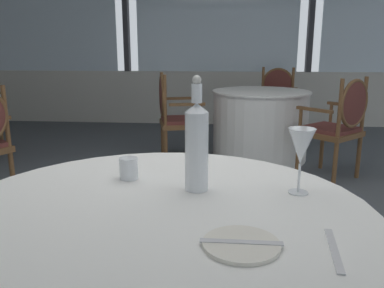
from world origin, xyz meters
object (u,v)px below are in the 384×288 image
dining_chair_0_1 (174,112)px  dining_chair_0_2 (340,121)px  wine_glass (301,147)px  water_tumbler (129,168)px  dining_chair_0_0 (276,98)px  side_plate (241,244)px  water_bottle (197,144)px

dining_chair_0_1 → dining_chair_0_2: bearing=-30.0°
dining_chair_0_2 → wine_glass: bearing=118.1°
water_tumbler → dining_chair_0_0: bearing=76.0°
dining_chair_0_0 → dining_chair_0_1: bearing=-30.1°
water_tumbler → dining_chair_0_1: (-0.22, 2.83, -0.25)m
side_plate → water_tumbler: bearing=129.7°
side_plate → water_tumbler: size_ratio=2.39×
dining_chair_0_0 → water_bottle: bearing=6.0°
side_plate → water_bottle: bearing=109.8°
dining_chair_0_2 → dining_chair_0_1: bearing=30.0°
dining_chair_0_0 → dining_chair_0_1: size_ratio=1.01×
water_bottle → dining_chair_0_2: (1.14, 2.45, -0.35)m
side_plate → dining_chair_0_2: size_ratio=0.19×
dining_chair_0_1 → dining_chair_0_2: (1.61, -0.47, 0.01)m
dining_chair_0_1 → water_tumbler: bearing=-99.2°
side_plate → water_bottle: size_ratio=0.49×
dining_chair_0_2 → water_bottle: bearing=111.4°
dining_chair_0_1 → dining_chair_0_2: 1.67m
water_bottle → water_tumbler: water_bottle is taller
water_bottle → wine_glass: size_ratio=1.76×
wine_glass → dining_chair_0_2: bearing=71.8°
wine_glass → dining_chair_0_1: size_ratio=0.22×
wine_glass → water_tumbler: 0.60m
side_plate → water_tumbler: (-0.39, 0.46, 0.03)m
dining_chair_0_0 → dining_chair_0_2: 1.67m
water_bottle → dining_chair_0_1: (-0.47, 2.92, -0.36)m
water_tumbler → dining_chair_0_2: size_ratio=0.08×
side_plate → water_tumbler: 0.60m
wine_glass → dining_chair_0_0: 4.11m
water_bottle → water_tumbler: bearing=160.3°
dining_chair_0_1 → water_bottle: bearing=-94.5°
side_plate → wine_glass: size_ratio=0.87×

